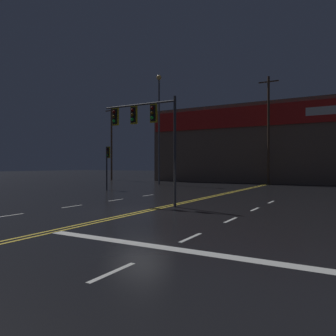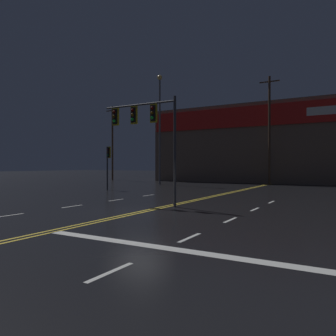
# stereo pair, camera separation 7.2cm
# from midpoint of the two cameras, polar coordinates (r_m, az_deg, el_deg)

# --- Properties ---
(ground_plane) EXTENTS (200.00, 200.00, 0.00)m
(ground_plane) POSITION_cam_midpoint_polar(r_m,az_deg,el_deg) (15.09, -5.01, -7.68)
(ground_plane) COLOR black
(road_markings) EXTENTS (12.73, 60.00, 0.01)m
(road_markings) POSITION_cam_midpoint_polar(r_m,az_deg,el_deg) (13.99, -4.53, -8.31)
(road_markings) COLOR gold
(road_markings) RESTS_ON ground
(traffic_signal_median) EXTENTS (4.56, 0.36, 5.70)m
(traffic_signal_median) POSITION_cam_midpoint_polar(r_m,az_deg,el_deg) (17.94, -4.42, 7.96)
(traffic_signal_median) COLOR #38383D
(traffic_signal_median) RESTS_ON ground
(traffic_signal_corner_northwest) EXTENTS (0.42, 0.36, 3.77)m
(traffic_signal_corner_northwest) POSITION_cam_midpoint_polar(r_m,az_deg,el_deg) (28.77, -10.57, 1.71)
(traffic_signal_corner_northwest) COLOR #38383D
(traffic_signal_corner_northwest) RESTS_ON ground
(streetlight_median_approach) EXTENTS (0.56, 0.56, 12.25)m
(streetlight_median_approach) POSITION_cam_midpoint_polar(r_m,az_deg,el_deg) (37.02, -1.63, 8.86)
(streetlight_median_approach) COLOR #59595E
(streetlight_median_approach) RESTS_ON ground
(building_backdrop) EXTENTS (31.30, 10.23, 9.65)m
(building_backdrop) POSITION_cam_midpoint_polar(r_m,az_deg,el_deg) (44.43, 18.60, 3.92)
(building_backdrop) COLOR brown
(building_backdrop) RESTS_ON ground
(utility_pole_row) EXTENTS (46.23, 0.26, 12.08)m
(utility_pole_row) POSITION_cam_midpoint_polar(r_m,az_deg,el_deg) (38.69, 15.12, 5.54)
(utility_pole_row) COLOR #4C3828
(utility_pole_row) RESTS_ON ground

